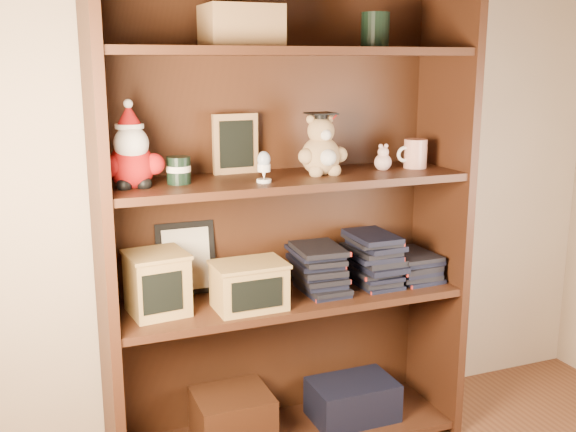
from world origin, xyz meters
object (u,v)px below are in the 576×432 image
object	(u,v)px
grad_teddy_bear	(321,151)
teacher_mug	(415,154)
bookcase	(282,225)
treats_box	(157,283)

from	to	relation	value
grad_teddy_bear	teacher_mug	xyz separation A→B (m)	(0.35, 0.01, -0.03)
teacher_mug	bookcase	bearing A→B (deg)	173.86
teacher_mug	treats_box	size ratio (longest dim) A/B	0.57
teacher_mug	treats_box	distance (m)	0.97
grad_teddy_bear	treats_box	xyz separation A→B (m)	(-0.54, 0.01, -0.38)
teacher_mug	treats_box	bearing A→B (deg)	-179.95
bookcase	teacher_mug	distance (m)	0.52
treats_box	bookcase	bearing A→B (deg)	6.84
bookcase	grad_teddy_bear	size ratio (longest dim) A/B	7.80
teacher_mug	treats_box	xyz separation A→B (m)	(-0.90, -0.00, -0.35)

